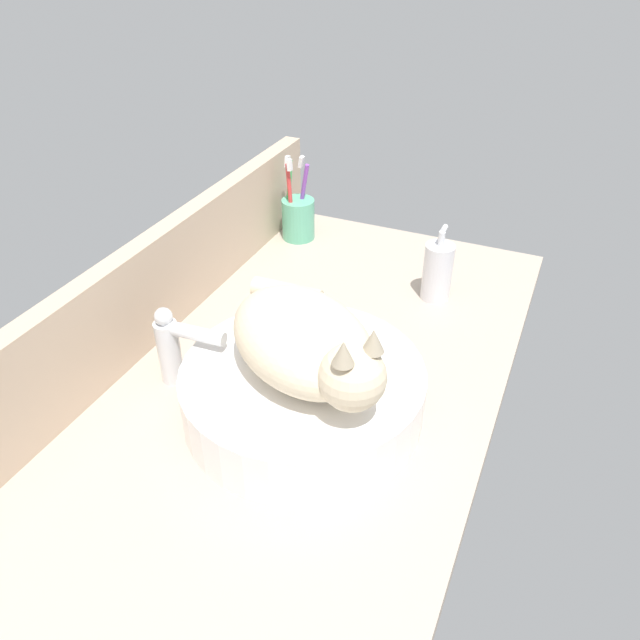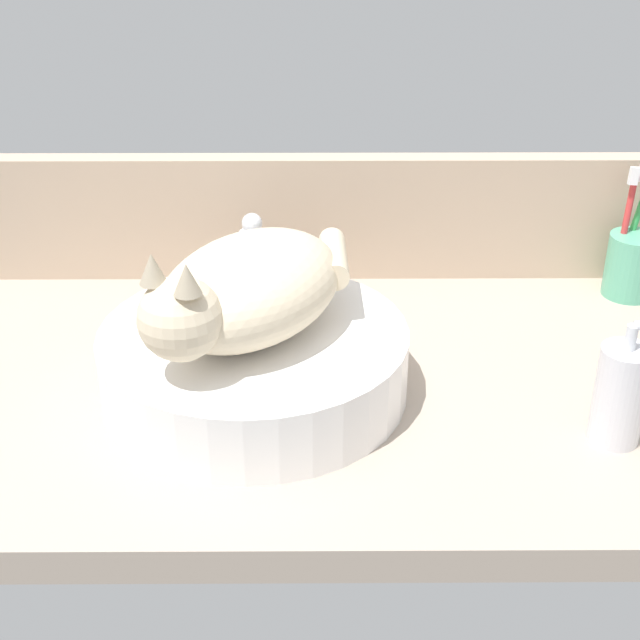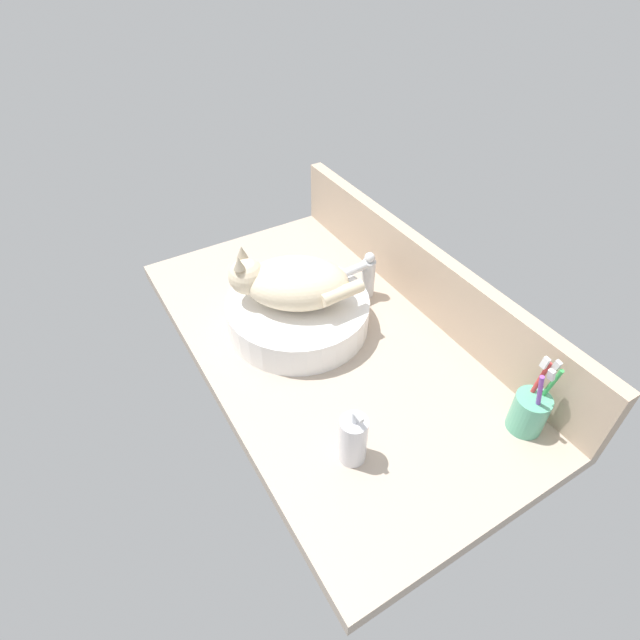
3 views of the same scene
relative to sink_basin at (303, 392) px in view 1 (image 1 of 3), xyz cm
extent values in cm
cube|color=#B2A08E|center=(9.25, 3.52, -6.06)|extent=(110.36, 60.96, 4.00)
cube|color=tan|center=(9.25, 32.20, 5.03)|extent=(110.36, 3.60, 18.18)
cylinder|color=white|center=(0.00, 0.00, 0.00)|extent=(35.61, 35.61, 8.12)
ellipsoid|color=beige|center=(0.00, 0.00, 9.56)|extent=(27.90, 30.23, 11.00)
sphere|color=beige|center=(-6.49, -9.95, 11.06)|extent=(8.80, 8.80, 8.80)
cone|color=tan|center=(-5.19, -11.99, 16.46)|extent=(2.80, 2.80, 3.20)
cone|color=tan|center=(-8.88, -9.58, 16.46)|extent=(2.80, 2.80, 3.20)
cylinder|color=beige|center=(9.01, 6.81, 10.06)|extent=(3.44, 11.07, 3.20)
cylinder|color=silver|center=(-1.38, 22.30, 1.44)|extent=(3.60, 3.60, 11.00)
cylinder|color=silver|center=(-1.07, 17.31, 6.34)|extent=(2.81, 10.12, 2.20)
sphere|color=silver|center=(-1.38, 22.30, 8.14)|extent=(2.80, 2.80, 2.80)
cylinder|color=silver|center=(39.36, -9.70, 1.56)|extent=(5.52, 5.52, 11.23)
cylinder|color=silver|center=(39.36, -9.70, 8.57)|extent=(1.20, 1.20, 2.80)
cylinder|color=silver|center=(40.56, -9.70, 9.97)|extent=(2.20, 1.00, 1.00)
cylinder|color=#5BB28E|center=(51.73, 25.13, 0.47)|extent=(7.24, 7.24, 9.05)
cylinder|color=green|center=(51.83, 27.43, 4.84)|extent=(3.58, 1.01, 16.93)
cube|color=white|center=(51.83, 27.43, 13.34)|extent=(1.57, 0.82, 2.56)
cylinder|color=purple|center=(52.90, 24.70, 4.84)|extent=(2.13, 4.24, 16.86)
cube|color=white|center=(52.90, 24.70, 13.34)|extent=(1.38, 1.26, 2.59)
cylinder|color=#D13838|center=(50.20, 26.15, 4.84)|extent=(1.95, 2.46, 17.03)
cube|color=white|center=(50.20, 26.15, 13.34)|extent=(1.35, 1.02, 2.53)
camera|label=1|loc=(-62.63, -30.10, 60.77)|focal=35.00mm
camera|label=2|loc=(7.11, -88.61, 53.50)|focal=50.00mm
camera|label=3|loc=(84.12, -43.77, 82.29)|focal=28.00mm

